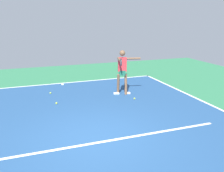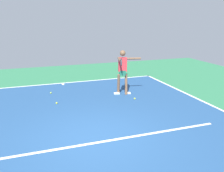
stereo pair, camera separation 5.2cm
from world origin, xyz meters
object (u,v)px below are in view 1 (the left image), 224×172
at_px(tennis_player, 122,69).
at_px(tennis_ball_by_baseline, 56,103).
at_px(tennis_ball_near_service_line, 134,99).
at_px(tennis_ball_centre_court, 50,93).

height_order(tennis_player, tennis_ball_by_baseline, tennis_player).
height_order(tennis_ball_by_baseline, tennis_ball_near_service_line, same).
bearing_deg(tennis_ball_near_service_line, tennis_ball_by_baseline, -9.22).
bearing_deg(tennis_player, tennis_ball_centre_court, -6.59).
relative_size(tennis_ball_by_baseline, tennis_ball_centre_court, 1.00).
distance_m(tennis_ball_by_baseline, tennis_ball_centre_court, 1.39).
bearing_deg(tennis_ball_near_service_line, tennis_player, -75.66).
bearing_deg(tennis_ball_centre_court, tennis_player, 159.11).
height_order(tennis_player, tennis_ball_near_service_line, tennis_player).
distance_m(tennis_player, tennis_ball_near_service_line, 1.32).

